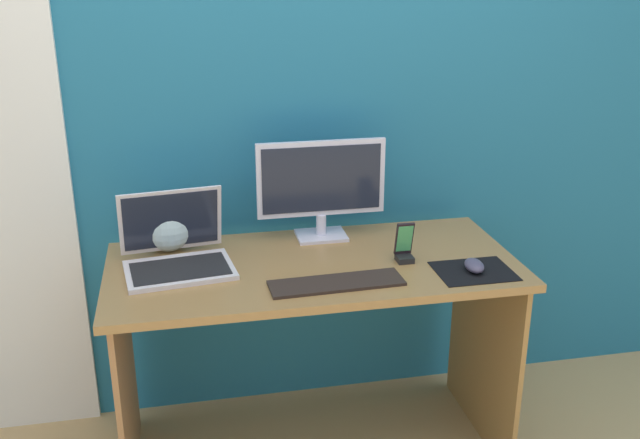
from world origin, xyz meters
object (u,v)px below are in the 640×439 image
laptop (177,253)px  keyboard_external (336,283)px  monitor (321,186)px  mouse (474,266)px  fishbowl (168,227)px  phone_in_dock (404,248)px

laptop → keyboard_external: (0.49, -0.24, -0.04)m
monitor → mouse: bearing=-43.0°
monitor → fishbowl: size_ratio=2.66×
laptop → fishbowl: laptop is taller
monitor → phone_in_dock: 0.39m
laptop → phone_in_dock: size_ratio=2.75×
fishbowl → keyboard_external: bearing=-38.3°
laptop → fishbowl: (-0.03, 0.17, 0.03)m
monitor → fishbowl: bearing=-179.8°
monitor → keyboard_external: (-0.03, -0.41, -0.19)m
mouse → laptop: bearing=172.6°
mouse → phone_in_dock: bearing=152.9°
keyboard_external → mouse: (0.46, 0.01, 0.02)m
laptop → fishbowl: 0.17m
fishbowl → keyboard_external: (0.51, -0.40, -0.08)m
keyboard_external → phone_in_dock: phone_in_dock is taller
monitor → mouse: (0.43, -0.40, -0.18)m
monitor → fishbowl: (-0.55, -0.00, -0.12)m
fishbowl → keyboard_external: 0.66m
phone_in_dock → fishbowl: bearing=161.1°
monitor → mouse: 0.61m
keyboard_external → mouse: bearing=-1.4°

